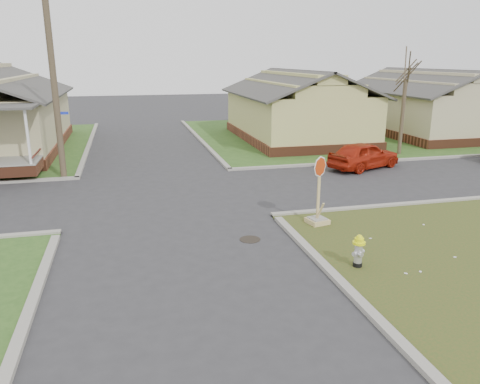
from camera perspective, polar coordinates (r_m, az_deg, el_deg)
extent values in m
plane|color=#2D2D2F|center=(14.52, -7.75, -5.82)|extent=(120.00, 120.00, 0.00)
cube|color=#2B4D1B|center=(39.49, 22.66, 7.01)|extent=(37.00, 19.00, 0.05)
cylinder|color=black|center=(14.43, 1.23, -5.79)|extent=(0.64, 0.64, 0.01)
cube|color=brown|center=(32.39, 6.80, 6.90)|extent=(7.20, 11.20, 0.60)
cube|color=#BFBD70|center=(32.18, 6.90, 9.71)|extent=(7.00, 11.00, 2.60)
cube|color=brown|center=(37.09, 21.55, 7.05)|extent=(7.20, 11.20, 0.60)
cube|color=beige|center=(36.90, 21.80, 9.50)|extent=(7.00, 11.00, 2.60)
cylinder|color=#3E3223|center=(22.54, -21.78, 12.71)|extent=(0.28, 0.28, 9.00)
cylinder|color=#3E3223|center=(28.34, 19.17, 8.62)|extent=(0.22, 0.22, 4.20)
cylinder|color=black|center=(12.91, 14.12, -8.54)|extent=(0.24, 0.24, 0.11)
cylinder|color=silver|center=(12.79, 14.21, -7.27)|extent=(0.21, 0.21, 0.51)
sphere|color=silver|center=(12.69, 14.29, -6.20)|extent=(0.21, 0.21, 0.21)
cylinder|color=#ECF40C|center=(12.68, 14.31, -6.02)|extent=(0.33, 0.33, 0.07)
cylinder|color=#ECF40C|center=(12.65, 14.33, -5.69)|extent=(0.24, 0.24, 0.11)
sphere|color=#ECF40C|center=(12.63, 14.35, -5.41)|extent=(0.17, 0.17, 0.17)
cube|color=tan|center=(15.86, 9.39, -3.50)|extent=(0.63, 0.63, 0.15)
cube|color=gray|center=(15.83, 9.41, -3.17)|extent=(0.51, 0.51, 0.04)
cube|color=tan|center=(15.53, 9.57, 0.33)|extent=(0.09, 0.05, 2.15)
cylinder|color=#B1310B|center=(15.30, 9.77, 3.05)|extent=(0.57, 0.25, 0.61)
cylinder|color=white|center=(15.32, 9.75, 3.07)|extent=(0.65, 0.28, 0.70)
imported|color=#9E1D0B|center=(24.32, 14.87, 4.37)|extent=(4.33, 2.97, 1.37)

